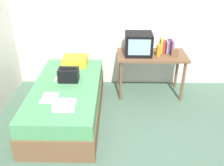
{
  "coord_description": "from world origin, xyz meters",
  "views": [
    {
      "loc": [
        -0.1,
        -2.38,
        2.33
      ],
      "look_at": [
        -0.16,
        0.96,
        0.51
      ],
      "focal_mm": 39.84,
      "sensor_mm": 36.0,
      "label": 1
    }
  ],
  "objects": [
    {
      "name": "picture_frame",
      "position": [
        0.86,
        1.43,
        0.82
      ],
      "size": [
        0.11,
        0.02,
        0.13
      ],
      "primitive_type": "cube",
      "color": "brown",
      "rests_on": "desk"
    },
    {
      "name": "handbag",
      "position": [
        -0.82,
        0.98,
        0.64
      ],
      "size": [
        0.3,
        0.2,
        0.23
      ],
      "color": "black",
      "rests_on": "bed"
    },
    {
      "name": "folded_towel",
      "position": [
        -0.75,
        0.24,
        0.58
      ],
      "size": [
        0.28,
        0.22,
        0.08
      ],
      "primitive_type": "cube",
      "color": "white",
      "rests_on": "bed"
    },
    {
      "name": "magazine",
      "position": [
        -1.0,
        0.47,
        0.54
      ],
      "size": [
        0.21,
        0.29,
        0.01
      ],
      "primitive_type": "cube",
      "color": "white",
      "rests_on": "bed"
    },
    {
      "name": "remote_dark",
      "position": [
        -0.73,
        0.31,
        0.55
      ],
      "size": [
        0.04,
        0.16,
        0.02
      ],
      "primitive_type": "cube",
      "color": "black",
      "rests_on": "bed"
    },
    {
      "name": "water_bottle",
      "position": [
        0.59,
        1.46,
        0.86
      ],
      "size": [
        0.07,
        0.07,
        0.19
      ],
      "primitive_type": "cylinder",
      "color": "orange",
      "rests_on": "desk"
    },
    {
      "name": "ground_plane",
      "position": [
        0.0,
        0.0,
        0.0
      ],
      "size": [
        8.0,
        8.0,
        0.0
      ],
      "primitive_type": "plane",
      "color": "#4C6B56"
    },
    {
      "name": "bed",
      "position": [
        -0.85,
        0.83,
        0.27
      ],
      "size": [
        1.0,
        2.0,
        0.54
      ],
      "color": "brown",
      "rests_on": "ground"
    },
    {
      "name": "pillow",
      "position": [
        -0.81,
        1.58,
        0.61
      ],
      "size": [
        0.41,
        0.35,
        0.14
      ],
      "primitive_type": "cube",
      "color": "yellow",
      "rests_on": "bed"
    },
    {
      "name": "desk",
      "position": [
        0.5,
        1.54,
        0.66
      ],
      "size": [
        1.16,
        0.6,
        0.76
      ],
      "color": "brown",
      "rests_on": "ground"
    },
    {
      "name": "tv",
      "position": [
        0.26,
        1.53,
        0.94
      ],
      "size": [
        0.44,
        0.39,
        0.36
      ],
      "color": "black",
      "rests_on": "desk"
    },
    {
      "name": "wall_back",
      "position": [
        0.0,
        2.0,
        1.3
      ],
      "size": [
        5.2,
        0.1,
        2.6
      ],
      "primitive_type": "cube",
      "color": "silver",
      "rests_on": "ground"
    },
    {
      "name": "remote_silver",
      "position": [
        -1.02,
        1.01,
        0.55
      ],
      "size": [
        0.04,
        0.14,
        0.02
      ],
      "primitive_type": "cube",
      "color": "#B7B7BC",
      "rests_on": "bed"
    },
    {
      "name": "book_row",
      "position": [
        0.75,
        1.62,
        0.87
      ],
      "size": [
        0.24,
        0.17,
        0.25
      ],
      "color": "gold",
      "rests_on": "desk"
    }
  ]
}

